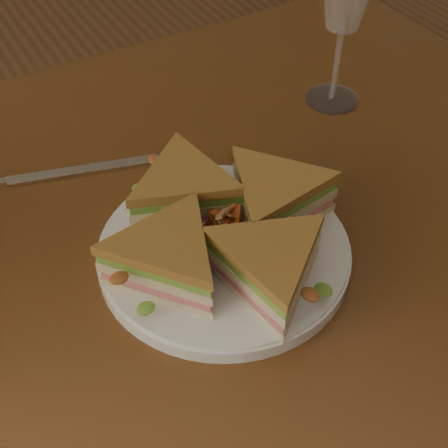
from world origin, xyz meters
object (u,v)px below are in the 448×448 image
(table, at_px, (159,288))
(knife, at_px, (77,172))
(sandwich_wedges, at_px, (224,227))
(spoon, at_px, (145,227))
(plate, at_px, (224,252))

(table, relative_size, knife, 5.70)
(sandwich_wedges, relative_size, spoon, 1.77)
(sandwich_wedges, distance_m, spoon, 0.11)
(sandwich_wedges, height_order, spoon, sandwich_wedges)
(plate, bearing_deg, table, 125.13)
(plate, relative_size, knife, 1.29)
(plate, xyz_separation_m, sandwich_wedges, (-0.00, -0.00, 0.04))
(plate, relative_size, spoon, 1.60)
(sandwich_wedges, xyz_separation_m, spoon, (-0.06, 0.08, -0.04))
(spoon, bearing_deg, plate, -81.22)
(sandwich_wedges, xyz_separation_m, knife, (-0.09, 0.21, -0.04))
(table, xyz_separation_m, knife, (-0.04, 0.14, 0.10))
(table, height_order, spoon, spoon)
(plate, distance_m, knife, 0.23)
(plate, height_order, knife, plate)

